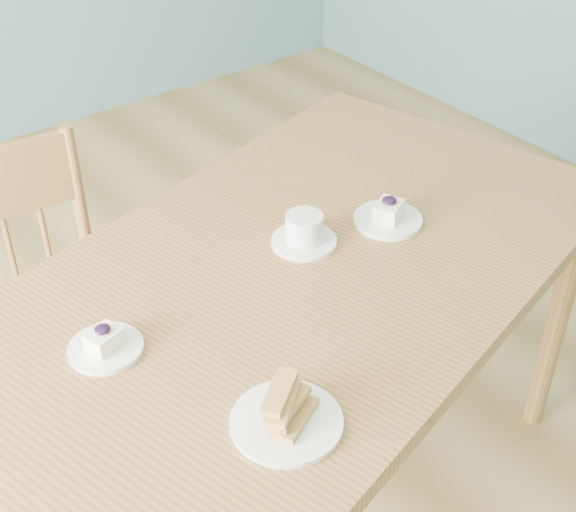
% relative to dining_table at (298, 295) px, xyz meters
% --- Properties ---
extents(room, '(5.01, 5.01, 2.71)m').
position_rel_dining_table_xyz_m(room, '(-0.26, 0.09, 0.59)').
color(room, '#A9864E').
rests_on(room, ground).
extents(dining_table, '(1.74, 1.26, 0.84)m').
position_rel_dining_table_xyz_m(dining_table, '(0.00, 0.00, 0.00)').
color(dining_table, '#986739').
rests_on(dining_table, ground).
extents(dining_chair, '(0.48, 0.46, 0.97)m').
position_rel_dining_table_xyz_m(dining_chair, '(-0.42, 0.54, -0.26)').
color(dining_chair, '#986739').
rests_on(dining_chair, ground).
extents(cheesecake_plate_near, '(0.16, 0.16, 0.07)m').
position_rel_dining_table_xyz_m(cheesecake_plate_near, '(0.27, 0.00, 0.10)').
color(cheesecake_plate_near, silver).
rests_on(cheesecake_plate_near, dining_table).
extents(cheesecake_plate_far, '(0.14, 0.14, 0.06)m').
position_rel_dining_table_xyz_m(cheesecake_plate_far, '(-0.46, 0.01, 0.10)').
color(cheesecake_plate_far, silver).
rests_on(cheesecake_plate_far, dining_table).
extents(coffee_cup, '(0.15, 0.15, 0.07)m').
position_rel_dining_table_xyz_m(coffee_cup, '(0.06, 0.06, 0.11)').
color(coffee_cup, silver).
rests_on(coffee_cup, dining_table).
extents(biscotti_plate, '(0.19, 0.19, 0.08)m').
position_rel_dining_table_xyz_m(biscotti_plate, '(-0.30, -0.35, 0.11)').
color(biscotti_plate, silver).
rests_on(biscotti_plate, dining_table).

